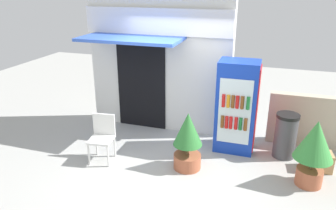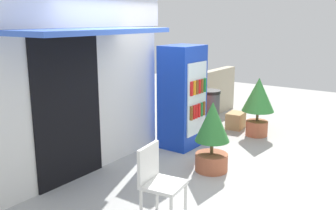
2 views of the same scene
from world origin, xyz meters
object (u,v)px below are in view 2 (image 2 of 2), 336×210
drink_cooler (183,97)px  plastic_chair (157,178)px  potted_plant_near_shop (212,134)px  trash_bin (209,112)px  cardboard_box (236,120)px  potted_plant_curbside (258,101)px

drink_cooler → plastic_chair: drink_cooler is taller
potted_plant_near_shop → trash_bin: size_ratio=1.22×
potted_plant_near_shop → cardboard_box: (2.25, 0.66, -0.41)m
potted_plant_curbside → trash_bin: bearing=114.5°
plastic_chair → trash_bin: bearing=19.3°
drink_cooler → trash_bin: drink_cooler is taller
trash_bin → cardboard_box: 0.72m
plastic_chair → potted_plant_curbside: bearing=4.4°
potted_plant_near_shop → trash_bin: potted_plant_near_shop is taller
plastic_chair → potted_plant_curbside: (3.62, 0.28, 0.20)m
potted_plant_near_shop → trash_bin: bearing=30.3°
drink_cooler → potted_plant_curbside: drink_cooler is taller
plastic_chair → potted_plant_curbside: potted_plant_curbside is taller
plastic_chair → potted_plant_curbside: 3.63m
plastic_chair → drink_cooler: bearing=26.6°
potted_plant_near_shop → potted_plant_curbside: (2.04, 0.11, 0.12)m
drink_cooler → potted_plant_curbside: bearing=-33.1°
potted_plant_near_shop → trash_bin: (1.65, 0.96, -0.15)m
potted_plant_curbside → potted_plant_near_shop: bearing=-176.8°
drink_cooler → potted_plant_near_shop: (-0.71, -0.98, -0.32)m
drink_cooler → potted_plant_curbside: 1.60m
drink_cooler → cardboard_box: (1.54, -0.32, -0.73)m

